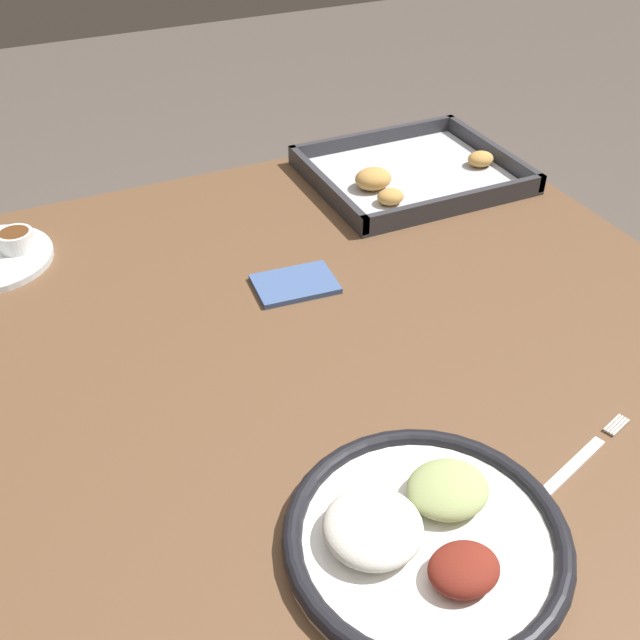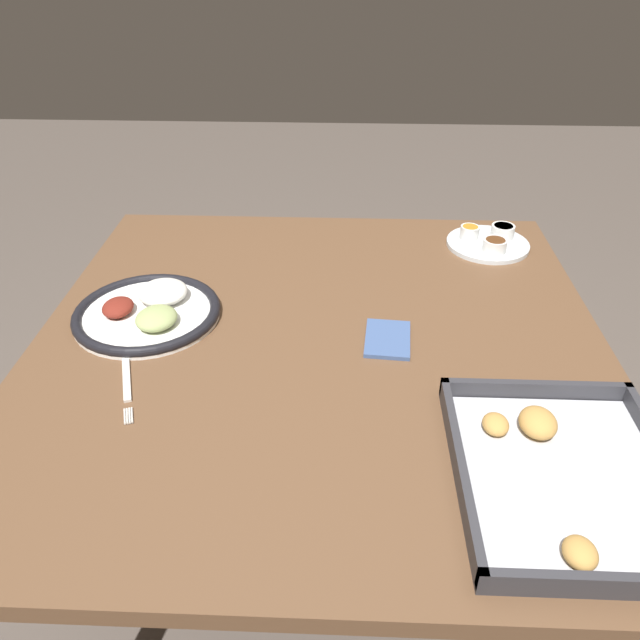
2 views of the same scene
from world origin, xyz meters
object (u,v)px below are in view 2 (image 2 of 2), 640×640
at_px(saucer_plate, 489,241).
at_px(napkin, 388,339).
at_px(dinner_plate, 148,311).
at_px(baking_tray, 560,472).
at_px(fork, 127,378).

relative_size(saucer_plate, napkin, 1.56).
height_order(dinner_plate, napkin, dinner_plate).
xyz_separation_m(saucer_plate, napkin, (0.39, -0.25, -0.01)).
bearing_deg(saucer_plate, dinner_plate, -64.97).
xyz_separation_m(dinner_plate, baking_tray, (0.38, 0.67, -0.00)).
relative_size(saucer_plate, baking_tray, 0.54).
bearing_deg(dinner_plate, saucer_plate, 115.03).
bearing_deg(dinner_plate, napkin, 82.39).
distance_m(fork, saucer_plate, 0.86).
relative_size(fork, baking_tray, 0.57).
bearing_deg(baking_tray, saucer_plate, 177.21).
relative_size(dinner_plate, saucer_plate, 1.48).
height_order(fork, napkin, napkin).
distance_m(fork, napkin, 0.45).
xyz_separation_m(dinner_plate, napkin, (0.06, 0.45, -0.01)).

